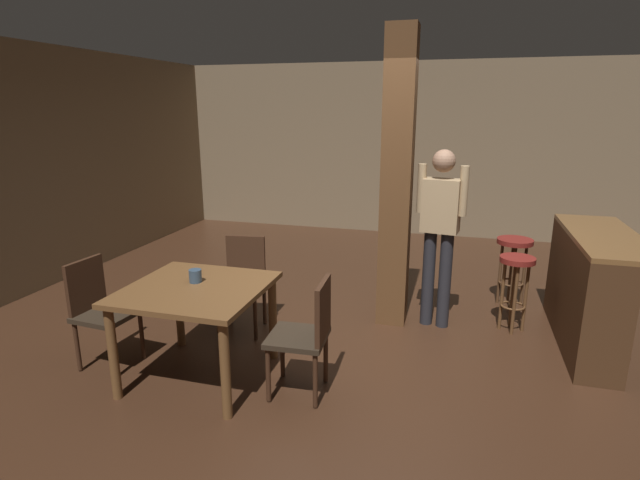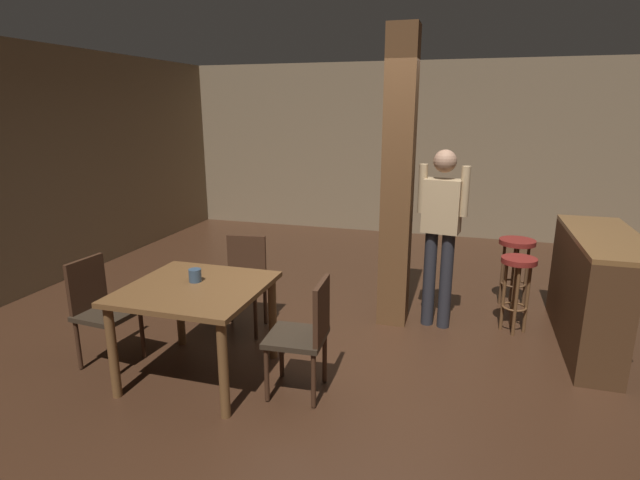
{
  "view_description": "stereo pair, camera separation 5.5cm",
  "coord_description": "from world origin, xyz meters",
  "px_view_note": "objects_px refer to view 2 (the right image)",
  "views": [
    {
      "loc": [
        0.74,
        -3.92,
        2.09
      ],
      "look_at": [
        -0.38,
        0.01,
        1.0
      ],
      "focal_mm": 28.0,
      "sensor_mm": 36.0,
      "label": 1
    },
    {
      "loc": [
        0.79,
        -3.91,
        2.09
      ],
      "look_at": [
        -0.38,
        0.01,
        1.0
      ],
      "focal_mm": 28.0,
      "sensor_mm": 36.0,
      "label": 2
    }
  ],
  "objects_px": {
    "chair_north": "(244,278)",
    "dining_table": "(196,300)",
    "chair_east": "(306,331)",
    "chair_west": "(100,306)",
    "bar_stool_near": "(517,278)",
    "bar_counter": "(587,290)",
    "napkin_cup": "(195,275)",
    "standing_person": "(441,227)",
    "bar_stool_mid": "(516,256)"
  },
  "relations": [
    {
      "from": "chair_north",
      "to": "dining_table",
      "type": "bearing_deg",
      "value": -87.78
    },
    {
      "from": "chair_east",
      "to": "chair_west",
      "type": "distance_m",
      "value": 1.78
    },
    {
      "from": "chair_east",
      "to": "bar_stool_near",
      "type": "xyz_separation_m",
      "value": [
        1.56,
        1.59,
        0.04
      ]
    },
    {
      "from": "chair_west",
      "to": "chair_north",
      "type": "distance_m",
      "value": 1.28
    },
    {
      "from": "bar_counter",
      "to": "bar_stool_near",
      "type": "height_order",
      "value": "bar_counter"
    },
    {
      "from": "napkin_cup",
      "to": "standing_person",
      "type": "distance_m",
      "value": 2.29
    },
    {
      "from": "chair_east",
      "to": "bar_stool_near",
      "type": "bearing_deg",
      "value": 45.55
    },
    {
      "from": "chair_east",
      "to": "napkin_cup",
      "type": "distance_m",
      "value": 1.0
    },
    {
      "from": "bar_stool_near",
      "to": "bar_stool_mid",
      "type": "bearing_deg",
      "value": 86.91
    },
    {
      "from": "dining_table",
      "to": "napkin_cup",
      "type": "height_order",
      "value": "napkin_cup"
    },
    {
      "from": "dining_table",
      "to": "standing_person",
      "type": "bearing_deg",
      "value": 41.17
    },
    {
      "from": "chair_west",
      "to": "bar_stool_mid",
      "type": "height_order",
      "value": "chair_west"
    },
    {
      "from": "napkin_cup",
      "to": "dining_table",
      "type": "bearing_deg",
      "value": -61.05
    },
    {
      "from": "dining_table",
      "to": "chair_east",
      "type": "relative_size",
      "value": 1.16
    },
    {
      "from": "dining_table",
      "to": "bar_stool_mid",
      "type": "distance_m",
      "value": 3.38
    },
    {
      "from": "napkin_cup",
      "to": "standing_person",
      "type": "relative_size",
      "value": 0.06
    },
    {
      "from": "standing_person",
      "to": "bar_stool_mid",
      "type": "bearing_deg",
      "value": 45.2
    },
    {
      "from": "bar_stool_near",
      "to": "bar_stool_mid",
      "type": "relative_size",
      "value": 1.0
    },
    {
      "from": "dining_table",
      "to": "napkin_cup",
      "type": "xyz_separation_m",
      "value": [
        -0.05,
        0.09,
        0.17
      ]
    },
    {
      "from": "chair_west",
      "to": "dining_table",
      "type": "bearing_deg",
      "value": 2.12
    },
    {
      "from": "chair_east",
      "to": "dining_table",
      "type": "bearing_deg",
      "value": 179.9
    },
    {
      "from": "napkin_cup",
      "to": "bar_stool_near",
      "type": "relative_size",
      "value": 0.14
    },
    {
      "from": "standing_person",
      "to": "bar_stool_mid",
      "type": "xyz_separation_m",
      "value": [
        0.76,
        0.77,
        -0.44
      ]
    },
    {
      "from": "chair_north",
      "to": "bar_stool_near",
      "type": "xyz_separation_m",
      "value": [
        2.5,
        0.66,
        0.04
      ]
    },
    {
      "from": "bar_stool_mid",
      "to": "standing_person",
      "type": "bearing_deg",
      "value": -134.8
    },
    {
      "from": "chair_north",
      "to": "standing_person",
      "type": "xyz_separation_m",
      "value": [
        1.77,
        0.59,
        0.5
      ]
    },
    {
      "from": "chair_west",
      "to": "bar_counter",
      "type": "bearing_deg",
      "value": 21.12
    },
    {
      "from": "chair_north",
      "to": "standing_person",
      "type": "bearing_deg",
      "value": 18.37
    },
    {
      "from": "dining_table",
      "to": "napkin_cup",
      "type": "distance_m",
      "value": 0.2
    },
    {
      "from": "chair_north",
      "to": "standing_person",
      "type": "height_order",
      "value": "standing_person"
    },
    {
      "from": "chair_north",
      "to": "bar_stool_mid",
      "type": "xyz_separation_m",
      "value": [
        2.53,
        1.35,
        0.05
      ]
    },
    {
      "from": "dining_table",
      "to": "chair_west",
      "type": "distance_m",
      "value": 0.89
    },
    {
      "from": "bar_stool_mid",
      "to": "napkin_cup",
      "type": "bearing_deg",
      "value": -139.24
    },
    {
      "from": "bar_stool_near",
      "to": "bar_stool_mid",
      "type": "xyz_separation_m",
      "value": [
        0.04,
        0.69,
        0.02
      ]
    },
    {
      "from": "chair_north",
      "to": "standing_person",
      "type": "relative_size",
      "value": 0.52
    },
    {
      "from": "napkin_cup",
      "to": "standing_person",
      "type": "bearing_deg",
      "value": 38.67
    },
    {
      "from": "bar_stool_near",
      "to": "napkin_cup",
      "type": "bearing_deg",
      "value": -149.06
    },
    {
      "from": "standing_person",
      "to": "bar_stool_mid",
      "type": "distance_m",
      "value": 1.17
    },
    {
      "from": "bar_stool_mid",
      "to": "dining_table",
      "type": "bearing_deg",
      "value": -137.55
    },
    {
      "from": "chair_west",
      "to": "bar_counter",
      "type": "distance_m",
      "value": 4.2
    },
    {
      "from": "bar_stool_near",
      "to": "bar_stool_mid",
      "type": "height_order",
      "value": "same"
    },
    {
      "from": "chair_north",
      "to": "bar_stool_near",
      "type": "height_order",
      "value": "chair_north"
    },
    {
      "from": "chair_east",
      "to": "bar_counter",
      "type": "distance_m",
      "value": 2.6
    },
    {
      "from": "chair_east",
      "to": "bar_stool_mid",
      "type": "height_order",
      "value": "chair_east"
    },
    {
      "from": "napkin_cup",
      "to": "chair_west",
      "type": "bearing_deg",
      "value": -171.68
    },
    {
      "from": "bar_counter",
      "to": "bar_stool_near",
      "type": "bearing_deg",
      "value": 168.89
    },
    {
      "from": "chair_north",
      "to": "bar_counter",
      "type": "distance_m",
      "value": 3.12
    },
    {
      "from": "dining_table",
      "to": "standing_person",
      "type": "height_order",
      "value": "standing_person"
    },
    {
      "from": "standing_person",
      "to": "bar_counter",
      "type": "xyz_separation_m",
      "value": [
        1.3,
        -0.04,
        -0.48
      ]
    },
    {
      "from": "napkin_cup",
      "to": "bar_counter",
      "type": "height_order",
      "value": "bar_counter"
    }
  ]
}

